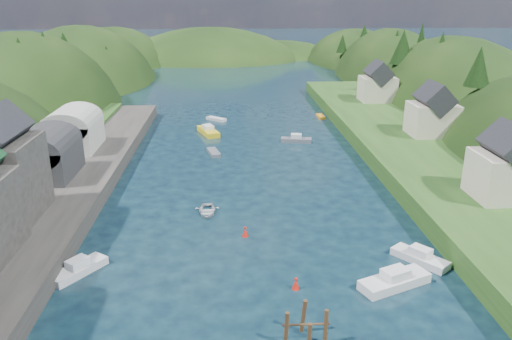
{
  "coord_description": "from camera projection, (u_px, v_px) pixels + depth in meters",
  "views": [
    {
      "loc": [
        -3.07,
        -27.28,
        23.51
      ],
      "look_at": [
        0.0,
        28.0,
        4.0
      ],
      "focal_mm": 35.0,
      "sensor_mm": 36.0,
      "label": 1
    }
  ],
  "objects": [
    {
      "name": "ground",
      "position": [
        248.0,
        148.0,
        80.75
      ],
      "size": [
        600.0,
        600.0,
        0.0
      ],
      "primitive_type": "plane",
      "color": "black",
      "rests_on": "ground"
    },
    {
      "name": "hillside_left",
      "position": [
        30.0,
        154.0,
        104.61
      ],
      "size": [
        44.0,
        245.56,
        52.0
      ],
      "color": "black",
      "rests_on": "ground"
    },
    {
      "name": "hillside_right",
      "position": [
        449.0,
        144.0,
        109.11
      ],
      "size": [
        36.0,
        245.56,
        48.0
      ],
      "color": "black",
      "rests_on": "ground"
    },
    {
      "name": "far_hills",
      "position": [
        239.0,
        85.0,
        201.18
      ],
      "size": [
        103.0,
        68.0,
        44.0
      ],
      "color": "black",
      "rests_on": "ground"
    },
    {
      "name": "hill_trees",
      "position": [
        249.0,
        66.0,
        91.27
      ],
      "size": [
        90.88,
        145.7,
        12.51
      ],
      "color": "black",
      "rests_on": "ground"
    },
    {
      "name": "quay_left",
      "position": [
        26.0,
        228.0,
        50.92
      ],
      "size": [
        12.0,
        110.0,
        2.0
      ],
      "primitive_type": "cube",
      "color": "#2D2B28",
      "rests_on": "ground"
    },
    {
      "name": "boat_sheds",
      "position": [
        59.0,
        138.0,
        67.28
      ],
      "size": [
        7.0,
        21.0,
        7.5
      ],
      "color": "#2D2D30",
      "rests_on": "quay_left"
    },
    {
      "name": "terrace_right",
      "position": [
        423.0,
        158.0,
        72.24
      ],
      "size": [
        16.0,
        120.0,
        2.4
      ],
      "primitive_type": "cube",
      "color": "#234719",
      "rests_on": "ground"
    },
    {
      "name": "right_bank_cottages",
      "position": [
        426.0,
        113.0,
        78.7
      ],
      "size": [
        9.0,
        59.24,
        8.41
      ],
      "color": "beige",
      "rests_on": "terrace_right"
    },
    {
      "name": "piling_cluster_far",
      "position": [
        306.0,
        331.0,
        35.15
      ],
      "size": [
        3.36,
        3.12,
        3.36
      ],
      "color": "#382314",
      "rests_on": "ground"
    },
    {
      "name": "channel_buoy_near",
      "position": [
        296.0,
        284.0,
        42.03
      ],
      "size": [
        0.7,
        0.7,
        1.1
      ],
      "color": "#B4180E",
      "rests_on": "ground"
    },
    {
      "name": "channel_buoy_far",
      "position": [
        245.0,
        232.0,
        51.2
      ],
      "size": [
        0.7,
        0.7,
        1.1
      ],
      "color": "#B4180E",
      "rests_on": "ground"
    },
    {
      "name": "moored_boats",
      "position": [
        234.0,
        236.0,
        50.06
      ],
      "size": [
        35.82,
        82.4,
        2.07
      ],
      "color": "#5A5C67",
      "rests_on": "ground"
    }
  ]
}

